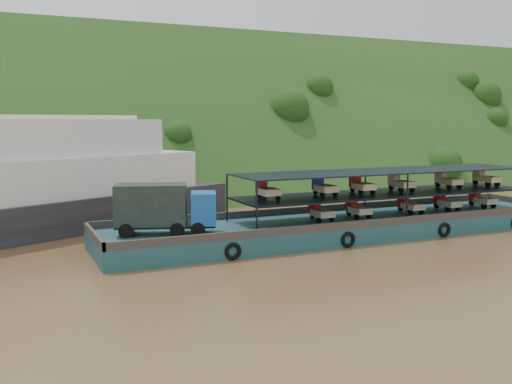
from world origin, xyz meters
name	(u,v)px	position (x,y,z in m)	size (l,w,h in m)	color
ground	(301,243)	(0.00, 0.00, 0.00)	(160.00, 160.00, 0.00)	brown
hillside	(162,186)	(0.00, 36.00, 0.00)	(140.00, 28.00, 28.00)	#1C3B15
cargo_barge	(335,221)	(3.19, 0.88, 1.08)	(35.00, 7.18, 4.54)	#164B4F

